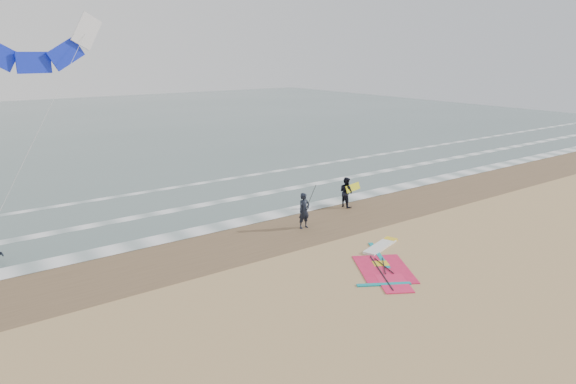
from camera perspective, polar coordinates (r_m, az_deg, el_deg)
ground at (r=21.01m, az=10.86°, el=-8.22°), size 120.00×120.00×0.00m
sea_water at (r=63.21m, az=-22.66°, el=6.64°), size 120.00×80.00×0.02m
wet_sand_band at (r=25.17m, az=0.92°, el=-3.90°), size 120.00×5.00×0.01m
foam_waterline at (r=28.67m, az=-4.40°, el=-1.47°), size 120.00×9.15×0.02m
windsurf_rig at (r=21.38m, az=10.63°, el=-7.70°), size 4.76×4.51×0.11m
person_standing at (r=24.78m, az=1.80°, el=-2.09°), size 0.66×0.45×1.76m
person_walking at (r=28.35m, az=6.48°, el=-0.01°), size 0.68×0.85×1.68m
held_pole at (r=24.84m, az=2.36°, el=-1.06°), size 0.17×0.86×1.82m
carried_kiteboard at (r=28.49m, az=7.22°, el=0.51°), size 1.30×0.51×0.39m
surf_kite at (r=26.69m, az=-26.61°, el=14.25°), size 6.54×4.04×8.98m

